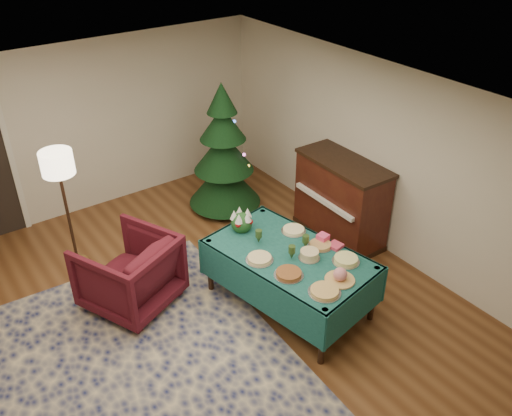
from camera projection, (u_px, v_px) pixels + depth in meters
room_shell at (197, 233)px, 5.94m from camera, size 7.00×7.00×7.00m
rug at (145, 379)px, 5.89m from camera, size 3.41×4.36×0.02m
buffet_table at (289, 264)px, 6.63m from camera, size 1.54×2.21×0.79m
platter_0 at (325, 291)px, 5.91m from camera, size 0.37×0.37×0.05m
platter_1 at (340, 276)px, 6.07m from camera, size 0.35×0.35×0.17m
platter_2 at (346, 260)px, 6.39m from camera, size 0.33×0.33×0.07m
platter_3 at (289, 274)px, 6.17m from camera, size 0.34×0.34×0.05m
platter_4 at (309, 255)px, 6.44m from camera, size 0.26×0.26×0.11m
platter_5 at (320, 245)px, 6.67m from camera, size 0.31×0.31×0.04m
platter_6 at (260, 259)px, 6.42m from camera, size 0.33×0.33×0.05m
platter_7 at (294, 230)px, 6.95m from camera, size 0.32×0.32×0.04m
goblet_0 at (259, 236)px, 6.69m from camera, size 0.08×0.08×0.18m
goblet_1 at (306, 241)px, 6.60m from camera, size 0.08×0.08×0.18m
goblet_2 at (292, 252)px, 6.41m from camera, size 0.08×0.08×0.18m
napkin_stack at (335, 246)px, 6.65m from camera, size 0.18×0.18×0.04m
gift_box at (323, 238)px, 6.74m from camera, size 0.15×0.15×0.11m
centerpiece at (242, 221)px, 6.92m from camera, size 0.28×0.29×0.33m
armchair at (129, 269)px, 6.71m from camera, size 1.32×1.29×1.05m
floor_lamp at (58, 170)px, 6.93m from camera, size 0.42×0.42×1.74m
christmas_tree at (223, 154)px, 8.52m from camera, size 1.17×1.17×2.13m
piano at (341, 200)px, 7.97m from camera, size 0.72×1.48×1.26m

